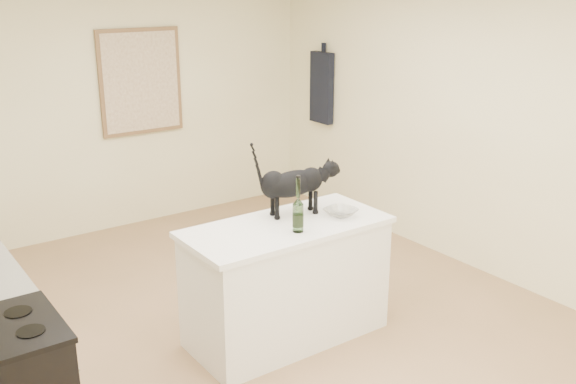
# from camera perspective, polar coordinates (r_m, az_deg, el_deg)

# --- Properties ---
(floor) EXTENTS (5.50, 5.50, 0.00)m
(floor) POSITION_cam_1_polar(r_m,az_deg,el_deg) (5.15, -2.38, -11.81)
(floor) COLOR #A47B57
(floor) RESTS_ON ground
(wall_back) EXTENTS (4.50, 0.00, 4.50)m
(wall_back) POSITION_cam_1_polar(r_m,az_deg,el_deg) (7.06, -14.95, 7.11)
(wall_back) COLOR #F5EEBE
(wall_back) RESTS_ON ground
(wall_right) EXTENTS (0.00, 5.50, 5.50)m
(wall_right) POSITION_cam_1_polar(r_m,az_deg,el_deg) (6.13, 15.42, 5.49)
(wall_right) COLOR #F5EEBE
(wall_right) RESTS_ON ground
(island_base) EXTENTS (1.44, 0.67, 0.86)m
(island_base) POSITION_cam_1_polar(r_m,az_deg,el_deg) (4.85, -0.14, -8.03)
(island_base) COLOR white
(island_base) RESTS_ON floor
(island_top) EXTENTS (1.50, 0.70, 0.04)m
(island_top) POSITION_cam_1_polar(r_m,az_deg,el_deg) (4.67, -0.14, -3.06)
(island_top) COLOR white
(island_top) RESTS_ON island_base
(artwork_frame) EXTENTS (0.90, 0.03, 1.10)m
(artwork_frame) POSITION_cam_1_polar(r_m,az_deg,el_deg) (7.10, -12.74, 9.39)
(artwork_frame) COLOR brown
(artwork_frame) RESTS_ON wall_back
(artwork_canvas) EXTENTS (0.82, 0.00, 1.02)m
(artwork_canvas) POSITION_cam_1_polar(r_m,az_deg,el_deg) (7.08, -12.68, 9.37)
(artwork_canvas) COLOR beige
(artwork_canvas) RESTS_ON wall_back
(hanging_garment) EXTENTS (0.08, 0.34, 0.80)m
(hanging_garment) POSITION_cam_1_polar(r_m,az_deg,el_deg) (7.51, 2.96, 9.09)
(hanging_garment) COLOR black
(hanging_garment) RESTS_ON wall_right
(black_cat) EXTENTS (0.64, 0.32, 0.43)m
(black_cat) POSITION_cam_1_polar(r_m,az_deg,el_deg) (4.79, 0.43, 0.44)
(black_cat) COLOR black
(black_cat) RESTS_ON island_top
(wine_bottle) EXTENTS (0.08, 0.08, 0.36)m
(wine_bottle) POSITION_cam_1_polar(r_m,az_deg,el_deg) (4.47, 0.89, -1.35)
(wine_bottle) COLOR #2F5C24
(wine_bottle) RESTS_ON island_top
(glass_bowl) EXTENTS (0.27, 0.27, 0.06)m
(glass_bowl) POSITION_cam_1_polar(r_m,az_deg,el_deg) (4.83, 4.63, -1.80)
(glass_bowl) COLOR white
(glass_bowl) RESTS_ON island_top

